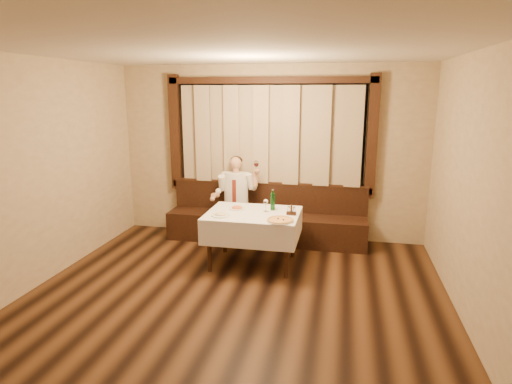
% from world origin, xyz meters
% --- Properties ---
extents(room, '(5.01, 6.01, 2.81)m').
position_xyz_m(room, '(-0.00, 0.97, 1.50)').
color(room, black).
rests_on(room, ground).
extents(banquette, '(3.20, 0.61, 0.94)m').
position_xyz_m(banquette, '(0.00, 2.72, 0.31)').
color(banquette, black).
rests_on(banquette, ground).
extents(dining_table, '(1.27, 0.97, 0.76)m').
position_xyz_m(dining_table, '(0.00, 1.70, 0.65)').
color(dining_table, black).
rests_on(dining_table, ground).
extents(pizza, '(0.36, 0.36, 0.04)m').
position_xyz_m(pizza, '(0.43, 1.37, 0.77)').
color(pizza, white).
rests_on(pizza, dining_table).
extents(pasta_red, '(0.24, 0.24, 0.08)m').
position_xyz_m(pasta_red, '(-0.26, 1.82, 0.79)').
color(pasta_red, white).
rests_on(pasta_red, dining_table).
extents(pasta_cream, '(0.26, 0.26, 0.09)m').
position_xyz_m(pasta_cream, '(-0.39, 1.45, 0.79)').
color(pasta_cream, white).
rests_on(pasta_cream, dining_table).
extents(green_bottle, '(0.06, 0.06, 0.30)m').
position_xyz_m(green_bottle, '(0.24, 1.88, 0.88)').
color(green_bottle, '#12541C').
rests_on(green_bottle, dining_table).
extents(table_wine_glass, '(0.07, 0.07, 0.18)m').
position_xyz_m(table_wine_glass, '(0.16, 1.78, 0.89)').
color(table_wine_glass, white).
rests_on(table_wine_glass, dining_table).
extents(cruet_caddy, '(0.13, 0.07, 0.14)m').
position_xyz_m(cruet_caddy, '(0.53, 1.70, 0.80)').
color(cruet_caddy, black).
rests_on(cruet_caddy, dining_table).
extents(seated_man, '(0.74, 0.56, 1.37)m').
position_xyz_m(seated_man, '(-0.49, 2.63, 0.80)').
color(seated_man, black).
rests_on(seated_man, ground).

